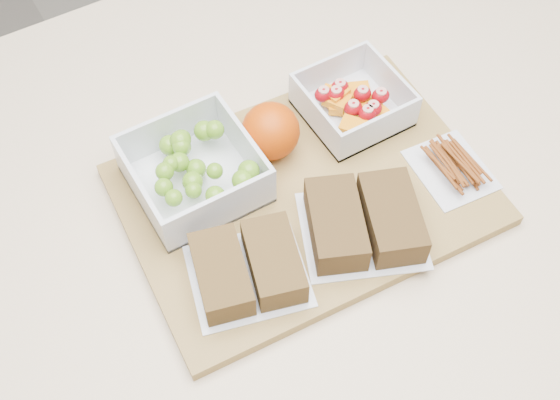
{
  "coord_description": "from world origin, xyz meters",
  "views": [
    {
      "loc": [
        -0.25,
        -0.41,
        1.6
      ],
      "look_at": [
        -0.01,
        -0.02,
        0.93
      ],
      "focal_mm": 45.0,
      "sensor_mm": 36.0,
      "label": 1
    }
  ],
  "objects_px": {
    "pretzel_bag": "(452,165)",
    "grape_container": "(195,169)",
    "sandwich_bag_left": "(248,268)",
    "cutting_board": "(304,195)",
    "fruit_container": "(353,103)",
    "sandwich_bag_center": "(364,221)",
    "orange": "(271,131)"
  },
  "relations": [
    {
      "from": "fruit_container",
      "to": "orange",
      "type": "xyz_separation_m",
      "value": [
        -0.12,
        0.0,
        0.02
      ]
    },
    {
      "from": "sandwich_bag_left",
      "to": "grape_container",
      "type": "bearing_deg",
      "value": 85.97
    },
    {
      "from": "fruit_container",
      "to": "pretzel_bag",
      "type": "relative_size",
      "value": 1.1
    },
    {
      "from": "sandwich_bag_center",
      "to": "pretzel_bag",
      "type": "relative_size",
      "value": 1.62
    },
    {
      "from": "fruit_container",
      "to": "pretzel_bag",
      "type": "xyz_separation_m",
      "value": [
        0.05,
        -0.14,
        -0.01
      ]
    },
    {
      "from": "fruit_container",
      "to": "orange",
      "type": "relative_size",
      "value": 1.67
    },
    {
      "from": "fruit_container",
      "to": "orange",
      "type": "bearing_deg",
      "value": 179.09
    },
    {
      "from": "grape_container",
      "to": "pretzel_bag",
      "type": "xyz_separation_m",
      "value": [
        0.27,
        -0.14,
        -0.01
      ]
    },
    {
      "from": "sandwich_bag_left",
      "to": "sandwich_bag_center",
      "type": "height_order",
      "value": "sandwich_bag_center"
    },
    {
      "from": "cutting_board",
      "to": "orange",
      "type": "bearing_deg",
      "value": 95.81
    },
    {
      "from": "sandwich_bag_center",
      "to": "pretzel_bag",
      "type": "bearing_deg",
      "value": 6.67
    },
    {
      "from": "grape_container",
      "to": "orange",
      "type": "xyz_separation_m",
      "value": [
        0.1,
        -0.0,
        0.01
      ]
    },
    {
      "from": "sandwich_bag_left",
      "to": "pretzel_bag",
      "type": "height_order",
      "value": "sandwich_bag_left"
    },
    {
      "from": "pretzel_bag",
      "to": "grape_container",
      "type": "bearing_deg",
      "value": 152.53
    },
    {
      "from": "fruit_container",
      "to": "sandwich_bag_center",
      "type": "distance_m",
      "value": 0.18
    },
    {
      "from": "cutting_board",
      "to": "sandwich_bag_left",
      "type": "height_order",
      "value": "sandwich_bag_left"
    },
    {
      "from": "grape_container",
      "to": "sandwich_bag_left",
      "type": "relative_size",
      "value": 0.93
    },
    {
      "from": "cutting_board",
      "to": "grape_container",
      "type": "height_order",
      "value": "grape_container"
    },
    {
      "from": "fruit_container",
      "to": "sandwich_bag_left",
      "type": "height_order",
      "value": "fruit_container"
    },
    {
      "from": "orange",
      "to": "sandwich_bag_center",
      "type": "bearing_deg",
      "value": -79.28
    },
    {
      "from": "cutting_board",
      "to": "sandwich_bag_center",
      "type": "distance_m",
      "value": 0.09
    },
    {
      "from": "grape_container",
      "to": "sandwich_bag_left",
      "type": "height_order",
      "value": "grape_container"
    },
    {
      "from": "sandwich_bag_center",
      "to": "cutting_board",
      "type": "bearing_deg",
      "value": 108.09
    },
    {
      "from": "cutting_board",
      "to": "pretzel_bag",
      "type": "relative_size",
      "value": 3.89
    },
    {
      "from": "fruit_container",
      "to": "orange",
      "type": "height_order",
      "value": "orange"
    },
    {
      "from": "cutting_board",
      "to": "grape_container",
      "type": "relative_size",
      "value": 2.97
    },
    {
      "from": "cutting_board",
      "to": "grape_container",
      "type": "distance_m",
      "value": 0.13
    },
    {
      "from": "cutting_board",
      "to": "sandwich_bag_left",
      "type": "xyz_separation_m",
      "value": [
        -0.11,
        -0.07,
        0.03
      ]
    },
    {
      "from": "fruit_container",
      "to": "sandwich_bag_left",
      "type": "bearing_deg",
      "value": -148.88
    },
    {
      "from": "cutting_board",
      "to": "grape_container",
      "type": "xyz_separation_m",
      "value": [
        -0.1,
        0.08,
        0.03
      ]
    },
    {
      "from": "fruit_container",
      "to": "sandwich_bag_left",
      "type": "xyz_separation_m",
      "value": [
        -0.23,
        -0.14,
        -0.0
      ]
    },
    {
      "from": "orange",
      "to": "pretzel_bag",
      "type": "distance_m",
      "value": 0.22
    }
  ]
}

